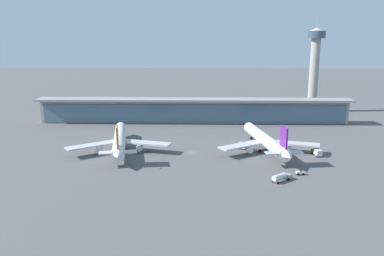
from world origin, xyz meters
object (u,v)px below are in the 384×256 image
(airliner_left_stand, at_px, (119,140))
(service_truck_under_wing_grey, at_px, (281,177))
(service_truck_by_tail_white, at_px, (300,173))
(safety_cone_bravo, at_px, (160,168))
(airliner_centre_stand, at_px, (265,140))
(service_truck_near_nose_olive, at_px, (317,152))
(safety_cone_alpha, at_px, (156,165))
(control_tower, at_px, (315,63))
(service_truck_mid_apron_grey, at_px, (242,146))

(airliner_left_stand, relative_size, service_truck_under_wing_grey, 7.40)
(service_truck_by_tail_white, distance_m, safety_cone_bravo, 53.33)
(airliner_centre_stand, bearing_deg, airliner_left_stand, -179.06)
(service_truck_near_nose_olive, bearing_deg, safety_cone_alpha, -167.91)
(airliner_left_stand, xyz_separation_m, service_truck_near_nose_olive, (87.84, -5.63, -3.39))
(service_truck_near_nose_olive, distance_m, control_tower, 117.49)
(service_truck_mid_apron_grey, height_order, safety_cone_bravo, service_truck_mid_apron_grey)
(safety_cone_alpha, bearing_deg, service_truck_under_wing_grey, -19.89)
(airliner_left_stand, bearing_deg, service_truck_under_wing_grey, -29.69)
(airliner_centre_stand, relative_size, service_truck_by_tail_white, 20.13)
(service_truck_under_wing_grey, relative_size, safety_cone_alpha, 11.65)
(service_truck_by_tail_white, distance_m, control_tower, 144.34)
(airliner_centre_stand, xyz_separation_m, service_truck_under_wing_grey, (-0.86, -38.43, -3.38))
(airliner_centre_stand, relative_size, control_tower, 0.95)
(safety_cone_alpha, xyz_separation_m, safety_cone_bravo, (2.27, -4.06, 0.00))
(service_truck_under_wing_grey, height_order, control_tower, control_tower)
(service_truck_under_wing_grey, bearing_deg, safety_cone_bravo, 163.89)
(control_tower, distance_m, safety_cone_bravo, 163.44)
(service_truck_under_wing_grey, relative_size, service_truck_by_tail_white, 2.71)
(service_truck_mid_apron_grey, bearing_deg, service_truck_under_wing_grey, -77.33)
(airliner_centre_stand, bearing_deg, service_truck_under_wing_grey, -91.29)
(service_truck_by_tail_white, distance_m, safety_cone_alpha, 56.16)
(airliner_centre_stand, distance_m, service_truck_under_wing_grey, 38.58)
(service_truck_near_nose_olive, relative_size, safety_cone_bravo, 10.67)
(airliner_left_stand, distance_m, service_truck_near_nose_olive, 88.08)
(service_truck_mid_apron_grey, distance_m, service_truck_by_tail_white, 38.52)
(safety_cone_bravo, bearing_deg, service_truck_mid_apron_grey, 38.83)
(service_truck_mid_apron_grey, relative_size, safety_cone_bravo, 10.75)
(service_truck_by_tail_white, height_order, safety_cone_bravo, service_truck_by_tail_white)
(service_truck_mid_apron_grey, bearing_deg, service_truck_by_tail_white, -62.46)
(airliner_left_stand, relative_size, service_truck_by_tail_white, 20.07)
(service_truck_under_wing_grey, xyz_separation_m, service_truck_by_tail_white, (8.55, 7.03, -0.83))
(airliner_centre_stand, height_order, service_truck_near_nose_olive, airliner_centre_stand)
(service_truck_under_wing_grey, relative_size, safety_cone_bravo, 11.65)
(safety_cone_bravo, bearing_deg, service_truck_under_wing_grey, -16.11)
(service_truck_near_nose_olive, distance_m, safety_cone_alpha, 70.66)
(airliner_left_stand, distance_m, safety_cone_alpha, 28.14)
(airliner_centre_stand, xyz_separation_m, control_tower, (50.59, 102.14, 29.88))
(service_truck_near_nose_olive, bearing_deg, service_truck_under_wing_grey, -125.18)
(airliner_left_stand, distance_m, service_truck_under_wing_grey, 75.45)
(airliner_left_stand, distance_m, airliner_centre_stand, 66.35)
(service_truck_under_wing_grey, distance_m, safety_cone_alpha, 49.71)
(airliner_left_stand, distance_m, control_tower, 158.82)
(airliner_left_stand, xyz_separation_m, service_truck_mid_apron_grey, (56.23, 3.84, -3.39))
(control_tower, bearing_deg, service_truck_under_wing_grey, -110.11)
(airliner_left_stand, xyz_separation_m, safety_cone_bravo, (21.02, -24.49, -4.77))
(safety_cone_alpha, bearing_deg, safety_cone_bravo, -60.84)
(service_truck_by_tail_white, bearing_deg, service_truck_under_wing_grey, -140.59)
(service_truck_by_tail_white, xyz_separation_m, safety_cone_bravo, (-53.01, 5.81, -0.56))
(service_truck_mid_apron_grey, height_order, service_truck_by_tail_white, service_truck_mid_apron_grey)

